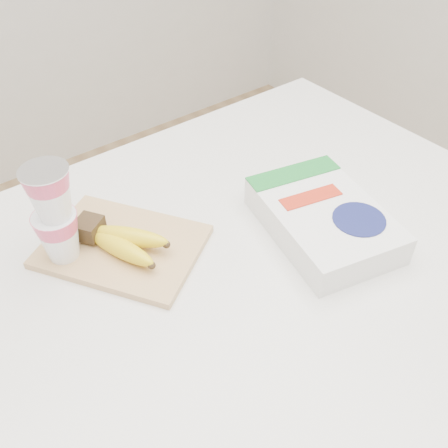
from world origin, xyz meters
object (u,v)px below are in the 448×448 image
bananas (119,240)px  cereal_box (323,219)px  yogurt_stack (54,212)px  cutting_board (123,246)px  table (211,415)px

bananas → cereal_box: cereal_box is taller
bananas → yogurt_stack: size_ratio=1.01×
cutting_board → yogurt_stack: (-0.09, 0.04, 0.11)m
table → yogurt_stack: (-0.18, 0.18, 0.62)m
bananas → cereal_box: size_ratio=0.59×
cereal_box → table: bearing=-177.8°
bananas → yogurt_stack: (-0.08, 0.04, 0.08)m
cutting_board → yogurt_stack: size_ratio=1.52×
table → cereal_box: cereal_box is taller
yogurt_stack → cereal_box: bearing=-28.3°
cutting_board → cereal_box: size_ratio=0.88×
cutting_board → bananas: bananas is taller
table → yogurt_stack: size_ratio=7.34×
cereal_box → yogurt_stack: bearing=165.0°
bananas → yogurt_stack: 0.12m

